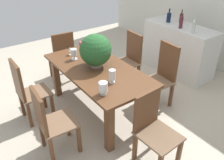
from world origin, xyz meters
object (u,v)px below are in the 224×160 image
at_px(chair_far_left, 129,57).
at_px(crystal_vase_right, 112,75).
at_px(chair_near_left, 27,90).
at_px(wine_bottle_dark, 169,17).
at_px(crystal_vase_left, 103,87).
at_px(crystal_vase_center_near, 74,53).
at_px(wine_glass, 70,49).
at_px(chair_foot_end, 153,126).
at_px(wine_bottle_clear, 181,22).
at_px(wine_bottle_green, 194,26).
at_px(chair_head_end, 63,55).
at_px(flower_centerpiece, 96,50).
at_px(dining_table, 98,76).
at_px(chair_near_right, 50,120).
at_px(wine_bottle_tall, 181,18).
at_px(kitchen_counter, 178,49).
at_px(chair_far_right, 162,73).

height_order(chair_far_left, crystal_vase_right, chair_far_left).
bearing_deg(chair_near_left, wine_bottle_dark, -88.86).
bearing_deg(crystal_vase_left, crystal_vase_center_near, 170.57).
height_order(chair_near_left, wine_glass, chair_near_left).
bearing_deg(chair_near_left, chair_foot_end, -150.14).
distance_m(crystal_vase_left, wine_bottle_clear, 2.31).
bearing_deg(wine_bottle_green, wine_bottle_clear, 174.02).
bearing_deg(chair_head_end, flower_centerpiece, 95.50).
height_order(crystal_vase_left, wine_bottle_clear, wine_bottle_clear).
bearing_deg(dining_table, chair_foot_end, -0.27).
xyz_separation_m(flower_centerpiece, crystal_vase_center_near, (-0.40, -0.14, -0.15)).
bearing_deg(wine_bottle_dark, wine_bottle_green, -10.24).
xyz_separation_m(chair_far_left, wine_bottle_green, (0.59, 0.91, 0.55)).
relative_size(chair_near_right, crystal_vase_left, 5.59).
bearing_deg(crystal_vase_center_near, chair_near_right, -43.38).
distance_m(chair_near_left, crystal_vase_left, 1.24).
distance_m(chair_near_right, wine_bottle_green, 2.84).
relative_size(chair_foot_end, wine_bottle_dark, 3.49).
xyz_separation_m(chair_near_left, crystal_vase_center_near, (-0.05, 0.81, 0.33)).
bearing_deg(chair_near_right, chair_head_end, -27.27).
xyz_separation_m(flower_centerpiece, wine_bottle_tall, (-0.28, 2.14, 0.04)).
height_order(dining_table, chair_far_left, chair_far_left).
bearing_deg(flower_centerpiece, wine_bottle_tall, 97.57).
xyz_separation_m(wine_glass, wine_bottle_tall, (0.30, 2.26, 0.20)).
bearing_deg(chair_head_end, kitchen_counter, 158.15).
bearing_deg(crystal_vase_center_near, crystal_vase_left, -9.43).
height_order(chair_foot_end, chair_far_left, chair_far_left).
height_order(crystal_vase_left, crystal_vase_center_near, crystal_vase_center_near).
bearing_deg(chair_head_end, crystal_vase_right, 92.56).
distance_m(chair_far_right, wine_bottle_dark, 1.46).
distance_m(dining_table, chair_foot_end, 1.18).
bearing_deg(chair_head_end, wine_bottle_tall, 163.06).
xyz_separation_m(chair_near_right, chair_head_end, (-1.58, 0.93, 0.01)).
height_order(chair_near_right, wine_bottle_dark, wine_bottle_dark).
distance_m(dining_table, crystal_vase_left, 0.72).
bearing_deg(chair_foot_end, chair_head_end, 86.95).
xyz_separation_m(chair_near_right, chair_far_left, (-0.80, 1.87, 0.01)).
distance_m(chair_head_end, crystal_vase_left, 1.85).
bearing_deg(chair_far_right, kitchen_counter, 122.87).
distance_m(chair_near_left, chair_head_end, 1.21).
bearing_deg(crystal_vase_left, kitchen_counter, 109.02).
relative_size(chair_far_left, wine_bottle_clear, 3.68).
distance_m(wine_bottle_tall, wine_bottle_green, 0.62).
height_order(chair_far_left, wine_bottle_tall, wine_bottle_tall).
bearing_deg(crystal_vase_center_near, wine_bottle_tall, 87.14).
bearing_deg(wine_bottle_tall, flower_centerpiece, -82.43).
relative_size(chair_near_right, crystal_vase_right, 5.09).
height_order(chair_head_end, crystal_vase_right, chair_head_end).
height_order(kitchen_counter, wine_bottle_tall, wine_bottle_tall).
xyz_separation_m(flower_centerpiece, crystal_vase_right, (0.51, -0.07, -0.15)).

